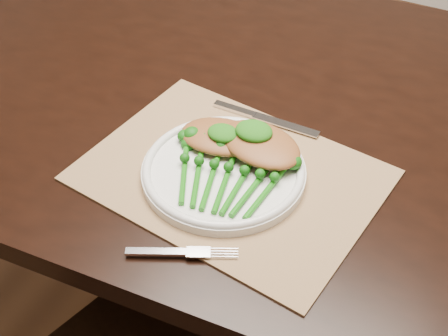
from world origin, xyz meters
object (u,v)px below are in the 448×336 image
at_px(dinner_plate, 224,170).
at_px(chicken_fillet_left, 220,137).
at_px(dining_table, 253,238).
at_px(broccolini_bundle, 225,180).
at_px(placemat, 231,175).

distance_m(dinner_plate, chicken_fillet_left, 0.06).
bearing_deg(chicken_fillet_left, dining_table, 81.91).
bearing_deg(dinner_plate, broccolini_bundle, -58.47).
height_order(dining_table, dinner_plate, dinner_plate).
relative_size(placemat, dinner_plate, 1.74).
bearing_deg(placemat, dining_table, 109.65).
relative_size(placemat, broccolini_bundle, 2.25).
height_order(dining_table, placemat, placemat).
bearing_deg(placemat, dinner_plate, -127.50).
bearing_deg(dining_table, broccolini_bundle, -81.33).
xyz_separation_m(dinner_plate, broccolini_bundle, (0.02, -0.03, 0.01)).
height_order(placemat, dinner_plate, dinner_plate).
bearing_deg(broccolini_bundle, placemat, 93.22).
xyz_separation_m(dining_table, placemat, (0.04, -0.20, 0.37)).
relative_size(dining_table, placemat, 3.84).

